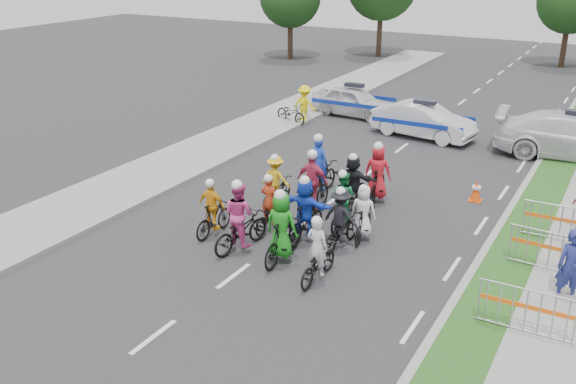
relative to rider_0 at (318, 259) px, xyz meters
The scene contains 29 objects.
ground 2.14m from the rider_0, 156.33° to the right, with size 90.00×90.00×0.00m, color #28282B.
curb_right 5.29m from the rider_0, 52.42° to the left, with size 0.20×60.00×0.12m, color gray.
grass_strip 5.74m from the rider_0, 46.85° to the left, with size 1.20×60.00×0.11m, color #244A17.
sidewalk_left 9.38m from the rider_0, 153.56° to the left, with size 3.00×60.00×0.13m, color gray.
rider_0 is the anchor object (origin of this frame).
rider_1 1.33m from the rider_0, 160.47° to the left, with size 0.86×1.93×2.00m.
rider_2 2.62m from the rider_0, 168.68° to the left, with size 1.03×2.05×2.00m.
rider_3 3.81m from the rider_0, 166.56° to the left, with size 0.86×1.62×1.70m.
rider_4 1.95m from the rider_0, 98.29° to the left, with size 1.02×1.77×1.76m.
rider_5 2.27m from the rider_0, 125.37° to the left, with size 1.54×1.84×1.91m.
rider_6 3.23m from the rider_0, 141.48° to the left, with size 0.59×1.66×1.69m.
rider_7 2.64m from the rider_0, 88.63° to the left, with size 0.75×1.62×1.65m.
rider_8 3.24m from the rider_0, 104.03° to the left, with size 0.76×1.76×1.77m.
rider_9 4.13m from the rider_0, 118.78° to the left, with size 1.04×1.96×2.05m.
rider_10 4.89m from the rider_0, 132.09° to the left, with size 0.94×1.66×1.69m.
rider_11 4.68m from the rider_0, 103.53° to the left, with size 1.46×1.74×1.81m.
rider_12 5.73m from the rider_0, 116.43° to the left, with size 0.84×2.06×2.05m.
rider_13 5.46m from the rider_0, 96.78° to the left, with size 0.91×1.96×2.00m.
police_car_0 15.95m from the rider_0, 110.73° to the left, with size 1.63×4.05×1.38m, color silver.
police_car_1 13.18m from the rider_0, 97.27° to the left, with size 1.51×4.32×1.43m, color silver.
police_car_2 13.81m from the rider_0, 72.43° to the left, with size 2.35×5.77×1.67m, color silver.
spectator_0 5.76m from the rider_0, 20.00° to the left, with size 0.64×0.42×1.74m, color navy.
marshal_hiviz 14.53m from the rider_0, 119.17° to the left, with size 1.10×0.63×1.70m, color yellow.
barrier_0 4.81m from the rider_0, ahead, with size 2.00×0.50×1.12m, color #A5A8AD, non-canonical shape.
barrier_1 5.71m from the rider_0, 32.68° to the left, with size 2.00×0.50×1.12m, color #A5A8AD, non-canonical shape.
barrier_2 6.94m from the rider_0, 46.15° to the left, with size 2.00×0.50×1.12m, color #A5A8AD, non-canonical shape.
cone_0 7.33m from the rider_0, 73.66° to the left, with size 0.40×0.40×0.70m.
parked_bike 14.46m from the rider_0, 121.59° to the left, with size 0.62×1.79×0.94m, color black.
tree_4 33.39m from the rider_0, 88.08° to the left, with size 4.20×4.20×6.30m.
Camera 1 is at (8.00, -11.51, 7.70)m, focal length 40.00 mm.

